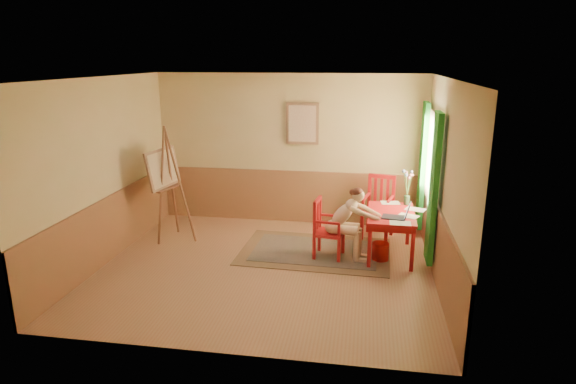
% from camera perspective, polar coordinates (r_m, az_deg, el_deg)
% --- Properties ---
extents(room, '(5.04, 4.54, 2.84)m').
position_cam_1_polar(room, '(7.05, -2.72, 1.66)').
color(room, '#AB7B5B').
rests_on(room, ground).
extents(wainscot, '(5.00, 4.50, 1.00)m').
position_cam_1_polar(wainscot, '(8.05, -1.48, -3.24)').
color(wainscot, '#AB734E').
rests_on(wainscot, room).
extents(window, '(0.12, 2.01, 2.20)m').
position_cam_1_polar(window, '(8.05, 16.08, 2.40)').
color(window, white).
rests_on(window, room).
extents(wall_portrait, '(0.60, 0.05, 0.76)m').
position_cam_1_polar(wall_portrait, '(9.05, 1.68, 7.96)').
color(wall_portrait, '#956C50').
rests_on(wall_portrait, room).
extents(rug, '(2.46, 1.68, 0.02)m').
position_cam_1_polar(rug, '(8.09, 3.16, -6.88)').
color(rug, '#8C7251').
rests_on(rug, room).
extents(table, '(0.74, 1.21, 0.72)m').
position_cam_1_polar(table, '(7.89, 11.89, -2.98)').
color(table, red).
rests_on(table, room).
extents(chair_left, '(0.49, 0.47, 0.95)m').
position_cam_1_polar(chair_left, '(7.74, 4.46, -4.26)').
color(chair_left, red).
rests_on(chair_left, room).
extents(chair_back, '(0.59, 0.60, 1.09)m').
position_cam_1_polar(chair_back, '(8.71, 10.49, -1.73)').
color(chair_back, red).
rests_on(chair_back, room).
extents(figure, '(0.89, 0.42, 1.17)m').
position_cam_1_polar(figure, '(7.63, 6.90, -3.25)').
color(figure, beige).
rests_on(figure, room).
extents(laptop, '(0.45, 0.31, 0.25)m').
position_cam_1_polar(laptop, '(7.59, 12.69, -2.64)').
color(laptop, '#1E2338').
rests_on(laptop, table).
extents(papers, '(0.73, 1.28, 0.00)m').
position_cam_1_polar(papers, '(7.90, 13.26, -2.32)').
color(papers, white).
rests_on(papers, table).
extents(vase, '(0.20, 0.29, 0.58)m').
position_cam_1_polar(vase, '(8.27, 13.68, 0.36)').
color(vase, '#3F724C').
rests_on(vase, table).
extents(wastebasket, '(0.31, 0.31, 0.28)m').
position_cam_1_polar(wastebasket, '(7.84, 10.68, -6.83)').
color(wastebasket, '#9F1514').
rests_on(wastebasket, room).
extents(easel, '(0.72, 0.89, 1.98)m').
position_cam_1_polar(easel, '(8.59, -14.09, 2.16)').
color(easel, brown).
rests_on(easel, room).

